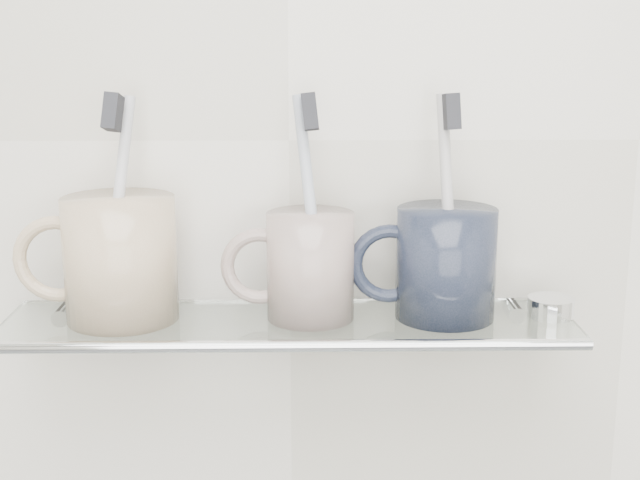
{
  "coord_description": "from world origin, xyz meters",
  "views": [
    {
      "loc": [
        0.01,
        0.29,
        1.35
      ],
      "look_at": [
        0.03,
        1.04,
        1.17
      ],
      "focal_mm": 50.0,
      "sensor_mm": 36.0,
      "label": 1
    }
  ],
  "objects_px": {
    "mug_left": "(121,259)",
    "mug_center": "(310,266)",
    "shelf_glass": "(289,324)",
    "mug_right": "(446,263)"
  },
  "relations": [
    {
      "from": "mug_left",
      "to": "mug_center",
      "type": "relative_size",
      "value": 1.15
    },
    {
      "from": "shelf_glass",
      "to": "mug_right",
      "type": "bearing_deg",
      "value": 2.09
    },
    {
      "from": "mug_center",
      "to": "mug_right",
      "type": "bearing_deg",
      "value": 1.46
    },
    {
      "from": "mug_center",
      "to": "mug_right",
      "type": "xyz_separation_m",
      "value": [
        0.12,
        0.0,
        0.0
      ]
    },
    {
      "from": "mug_center",
      "to": "mug_right",
      "type": "relative_size",
      "value": 0.97
    },
    {
      "from": "shelf_glass",
      "to": "mug_center",
      "type": "xyz_separation_m",
      "value": [
        0.02,
        0.0,
        0.05
      ]
    },
    {
      "from": "shelf_glass",
      "to": "mug_right",
      "type": "height_order",
      "value": "mug_right"
    },
    {
      "from": "mug_left",
      "to": "mug_center",
      "type": "bearing_deg",
      "value": 19.63
    },
    {
      "from": "mug_left",
      "to": "mug_right",
      "type": "xyz_separation_m",
      "value": [
        0.28,
        0.0,
        -0.01
      ]
    },
    {
      "from": "shelf_glass",
      "to": "mug_center",
      "type": "relative_size",
      "value": 5.29
    }
  ]
}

